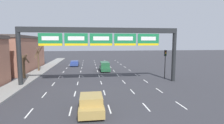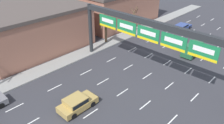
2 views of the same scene
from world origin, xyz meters
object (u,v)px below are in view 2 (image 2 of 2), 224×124
(car_blue, at_px, (182,27))
(sign_gantry, at_px, (149,33))
(tree_bare_third, at_px, (106,30))
(car_gold, at_px, (77,103))
(tree_bare_second, at_px, (134,19))
(suv_green, at_px, (194,49))

(car_blue, bearing_deg, sign_gantry, -75.12)
(car_blue, relative_size, tree_bare_third, 1.17)
(car_gold, distance_m, tree_bare_second, 24.23)
(car_blue, height_order, suv_green, suv_green)
(car_gold, height_order, tree_bare_second, tree_bare_second)
(tree_bare_third, bearing_deg, suv_green, 24.72)
(sign_gantry, relative_size, car_gold, 5.25)
(car_gold, bearing_deg, car_blue, 96.90)
(sign_gantry, bearing_deg, tree_bare_third, 159.31)
(tree_bare_second, bearing_deg, car_gold, -65.49)
(car_blue, height_order, tree_bare_third, tree_bare_third)
(sign_gantry, height_order, tree_bare_third, sign_gantry)
(suv_green, bearing_deg, car_gold, -98.31)
(car_blue, xyz_separation_m, tree_bare_second, (-6.47, -7.39, 1.92))
(car_gold, xyz_separation_m, tree_bare_second, (-10.02, 21.98, 1.80))
(sign_gantry, distance_m, car_blue, 20.68)
(suv_green, bearing_deg, car_blue, 126.91)
(car_gold, relative_size, tree_bare_third, 1.01)
(car_gold, relative_size, tree_bare_second, 0.87)
(suv_green, distance_m, tree_bare_second, 13.20)
(car_blue, distance_m, car_gold, 29.59)
(sign_gantry, xyz_separation_m, tree_bare_third, (-11.77, 4.45, -3.90))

